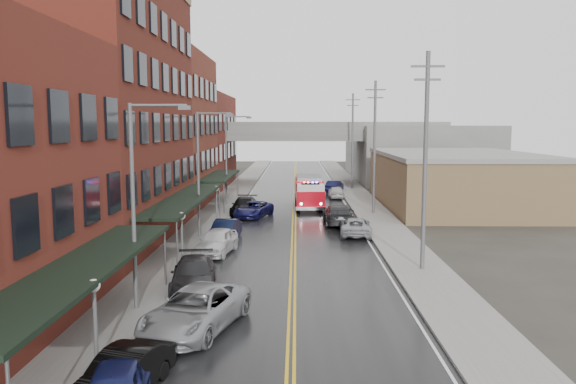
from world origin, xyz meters
name	(u,v)px	position (x,y,z in m)	size (l,w,h in m)	color
road	(294,223)	(0.00, 30.00, 0.01)	(11.00, 160.00, 0.02)	black
sidewalk_left	(206,222)	(-7.30, 30.00, 0.07)	(3.00, 160.00, 0.15)	slate
sidewalk_right	(383,223)	(7.30, 30.00, 0.07)	(3.00, 160.00, 0.15)	slate
curb_left	(226,223)	(-5.65, 30.00, 0.07)	(0.30, 160.00, 0.15)	gray
curb_right	(363,223)	(5.65, 30.00, 0.07)	(0.30, 160.00, 0.15)	gray
brick_building_b	(100,112)	(-13.30, 23.00, 9.00)	(9.00, 20.00, 18.00)	#521715
brick_building_c	(162,131)	(-13.30, 40.50, 7.50)	(9.00, 15.00, 15.00)	maroon
brick_building_far	(194,141)	(-13.30, 58.00, 6.00)	(9.00, 20.00, 12.00)	maroon
tan_building	(456,182)	(16.00, 40.00, 2.50)	(14.00, 22.00, 5.00)	olive
right_far_block	(414,152)	(18.00, 70.00, 4.00)	(18.00, 30.00, 8.00)	slate
awning_0	(83,267)	(-7.49, 4.00, 2.99)	(2.60, 16.00, 3.09)	black
awning_1	(186,199)	(-7.49, 23.00, 2.99)	(2.60, 18.00, 3.09)	black
awning_2	(220,176)	(-7.49, 40.50, 2.99)	(2.60, 13.00, 3.09)	black
globe_lamp_0	(94,303)	(-6.40, 2.00, 2.31)	(0.44, 0.44, 3.12)	#59595B
globe_lamp_1	(182,226)	(-6.40, 16.00, 2.31)	(0.44, 0.44, 3.12)	#59595B
globe_lamp_2	(216,196)	(-6.40, 30.00, 2.31)	(0.44, 0.44, 3.12)	#59595B
street_lamp_0	(138,193)	(-6.55, 8.00, 5.19)	(2.64, 0.22, 9.00)	#59595B
street_lamp_1	(202,166)	(-6.55, 24.00, 5.19)	(2.64, 0.22, 9.00)	#59595B
street_lamp_2	(229,154)	(-6.55, 40.00, 5.19)	(2.64, 0.22, 9.00)	#59595B
utility_pole_0	(425,158)	(7.20, 15.00, 6.31)	(1.80, 0.24, 12.00)	#59595B
utility_pole_1	(374,145)	(7.20, 35.00, 6.31)	(1.80, 0.24, 12.00)	#59595B
utility_pole_2	(352,139)	(7.20, 55.00, 6.31)	(1.80, 0.24, 12.00)	#59595B
overpass	(295,140)	(0.00, 62.00, 5.99)	(40.00, 10.00, 7.50)	slate
fire_truck	(309,191)	(1.43, 38.78, 1.64)	(3.47, 8.36, 3.03)	#B80817
parked_car_left_1	(123,374)	(-5.00, 0.30, 0.69)	(1.45, 4.16, 1.37)	black
parked_car_left_2	(196,310)	(-3.78, 5.80, 0.83)	(2.75, 5.95, 1.65)	gray
parked_car_left_3	(194,274)	(-4.88, 11.30, 0.76)	(2.14, 5.25, 1.52)	#232326
parked_car_left_4	(217,241)	(-4.83, 19.03, 0.80)	(1.89, 4.70, 1.60)	silver
parked_car_left_5	(225,230)	(-4.85, 23.23, 0.72)	(1.51, 4.34, 1.43)	black
parked_car_left_6	(253,209)	(-3.60, 33.20, 0.70)	(2.31, 5.01, 1.39)	#13144A
parked_car_left_7	(244,206)	(-4.55, 34.80, 0.77)	(2.16, 5.31, 1.54)	black
parked_car_right_0	(355,226)	(4.54, 25.12, 0.66)	(2.20, 4.78, 1.33)	#9C9EA4
parked_car_right_1	(338,214)	(3.60, 29.80, 0.83)	(2.32, 5.70, 1.65)	#28282A
parked_car_right_2	(336,192)	(4.59, 46.20, 0.69)	(1.62, 4.04, 1.38)	#B9B9B9
parked_car_right_3	(335,186)	(4.83, 52.20, 0.70)	(1.48, 4.25, 1.40)	black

